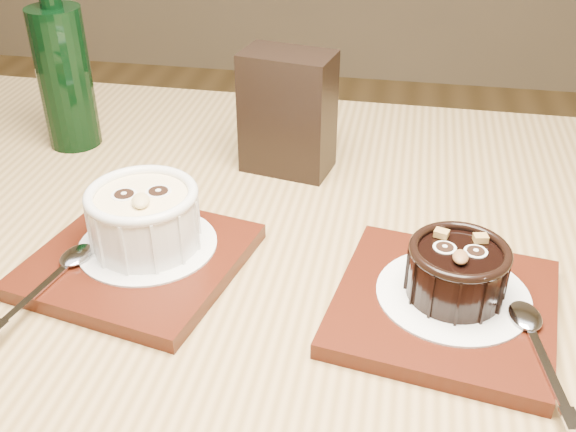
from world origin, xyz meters
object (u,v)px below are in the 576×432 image
object	(u,v)px
ramekin_white	(144,215)
condiment_stand	(288,113)
tray_left	(139,260)
green_bottle	(64,72)
ramekin_dark	(457,269)
table	(282,331)
tray_right	(444,307)

from	to	relation	value
ramekin_white	condiment_stand	world-z (taller)	condiment_stand
tray_left	condiment_stand	world-z (taller)	condiment_stand
ramekin_white	green_bottle	world-z (taller)	green_bottle
ramekin_dark	ramekin_white	bearing A→B (deg)	177.66
table	tray_left	xyz separation A→B (m)	(-0.13, -0.04, 0.10)
ramekin_white	table	bearing A→B (deg)	-11.13
tray_left	ramekin_white	bearing A→B (deg)	72.08
tray_left	green_bottle	world-z (taller)	green_bottle
condiment_stand	ramekin_dark	bearing A→B (deg)	-51.01
green_bottle	ramekin_dark	bearing A→B (deg)	-28.13
tray_left	ramekin_dark	bearing A→B (deg)	-1.88
table	tray_right	world-z (taller)	tray_right
condiment_stand	green_bottle	world-z (taller)	green_bottle
tray_left	tray_right	world-z (taller)	same
ramekin_dark	tray_right	bearing A→B (deg)	-130.30
ramekin_dark	table	bearing A→B (deg)	166.67
tray_left	condiment_stand	xyz separation A→B (m)	(0.10, 0.22, 0.06)
table	ramekin_dark	xyz separation A→B (m)	(0.16, -0.04, 0.13)
tray_left	condiment_stand	distance (m)	0.25
table	ramekin_white	distance (m)	0.19
ramekin_white	tray_right	xyz separation A→B (m)	(0.27, -0.03, -0.04)
ramekin_white	ramekin_dark	world-z (taller)	ramekin_white
condiment_stand	table	bearing A→B (deg)	-81.53
tray_right	green_bottle	world-z (taller)	green_bottle
tray_left	ramekin_dark	world-z (taller)	ramekin_dark
table	condiment_stand	distance (m)	0.25
table	ramekin_white	xyz separation A→B (m)	(-0.12, -0.02, 0.14)
tray_left	condiment_stand	size ratio (longest dim) A/B	1.29
ramekin_white	tray_right	bearing A→B (deg)	-27.12
table	green_bottle	xyz separation A→B (m)	(-0.30, 0.20, 0.18)
table	ramekin_dark	bearing A→B (deg)	-15.86
tray_right	ramekin_white	bearing A→B (deg)	173.50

